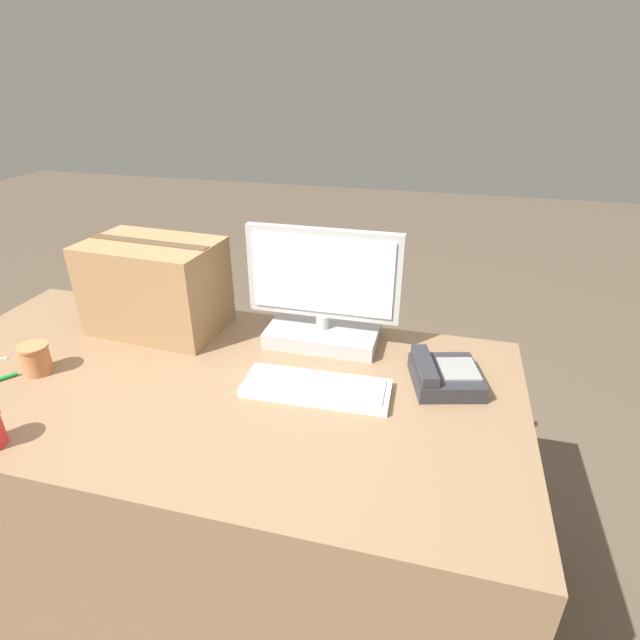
{
  "coord_description": "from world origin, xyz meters",
  "views": [
    {
      "loc": [
        0.62,
        -1.08,
        1.56
      ],
      "look_at": [
        0.3,
        0.17,
        0.9
      ],
      "focal_mm": 28.0,
      "sensor_mm": 36.0,
      "label": 1
    }
  ],
  "objects_px": {
    "monitor": "(323,302)",
    "cardboard_box": "(156,286)",
    "paper_cup_left": "(36,359)",
    "desk_phone": "(444,375)",
    "keyboard": "(316,388)"
  },
  "relations": [
    {
      "from": "monitor",
      "to": "keyboard",
      "type": "xyz_separation_m",
      "value": [
        0.05,
        -0.28,
        -0.13
      ]
    },
    {
      "from": "monitor",
      "to": "desk_phone",
      "type": "bearing_deg",
      "value": -21.91
    },
    {
      "from": "desk_phone",
      "to": "cardboard_box",
      "type": "height_order",
      "value": "cardboard_box"
    },
    {
      "from": "monitor",
      "to": "cardboard_box",
      "type": "height_order",
      "value": "monitor"
    },
    {
      "from": "keyboard",
      "to": "cardboard_box",
      "type": "distance_m",
      "value": 0.68
    },
    {
      "from": "monitor",
      "to": "keyboard",
      "type": "distance_m",
      "value": 0.31
    },
    {
      "from": "desk_phone",
      "to": "cardboard_box",
      "type": "xyz_separation_m",
      "value": [
        -0.96,
        0.12,
        0.12
      ]
    },
    {
      "from": "monitor",
      "to": "cardboard_box",
      "type": "bearing_deg",
      "value": -175.8
    },
    {
      "from": "monitor",
      "to": "keyboard",
      "type": "relative_size",
      "value": 1.18
    },
    {
      "from": "monitor",
      "to": "paper_cup_left",
      "type": "distance_m",
      "value": 0.86
    },
    {
      "from": "keyboard",
      "to": "cardboard_box",
      "type": "bearing_deg",
      "value": 156.86
    },
    {
      "from": "monitor",
      "to": "paper_cup_left",
      "type": "xyz_separation_m",
      "value": [
        -0.77,
        -0.39,
        -0.1
      ]
    },
    {
      "from": "desk_phone",
      "to": "paper_cup_left",
      "type": "distance_m",
      "value": 1.18
    },
    {
      "from": "keyboard",
      "to": "cardboard_box",
      "type": "height_order",
      "value": "cardboard_box"
    },
    {
      "from": "monitor",
      "to": "desk_phone",
      "type": "xyz_separation_m",
      "value": [
        0.39,
        -0.16,
        -0.11
      ]
    }
  ]
}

